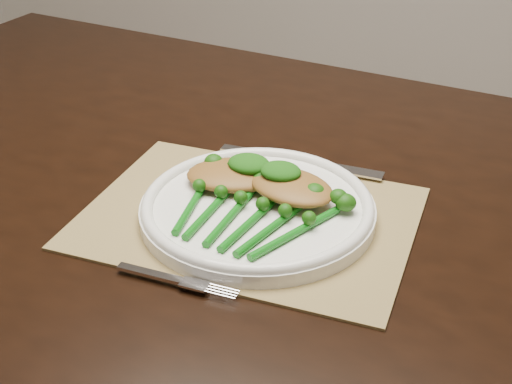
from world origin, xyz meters
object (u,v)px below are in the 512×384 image
(dinner_plate, at_px, (258,207))
(broccolini_bundle, at_px, (243,216))
(placemat, at_px, (249,217))
(dining_table, at_px, (244,370))
(chicken_fillet_left, at_px, (234,175))

(dinner_plate, relative_size, broccolini_bundle, 1.44)
(broccolini_bundle, bearing_deg, placemat, 109.48)
(placemat, bearing_deg, dinner_plate, 16.13)
(placemat, bearing_deg, broccolini_bundle, -79.74)
(broccolini_bundle, bearing_deg, dining_table, 121.41)
(chicken_fillet_left, distance_m, broccolini_bundle, 0.09)
(dining_table, xyz_separation_m, chicken_fillet_left, (0.02, -0.06, 0.41))
(dining_table, bearing_deg, broccolini_bundle, -60.72)
(dinner_plate, height_order, broccolini_bundle, broccolini_bundle)
(dining_table, height_order, broccolini_bundle, broccolini_bundle)
(dining_table, height_order, dinner_plate, dinner_plate)
(dining_table, distance_m, chicken_fillet_left, 0.41)
(placemat, bearing_deg, dining_table, 115.76)
(dinner_plate, distance_m, broccolini_bundle, 0.04)
(broccolini_bundle, bearing_deg, dinner_plate, 92.51)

